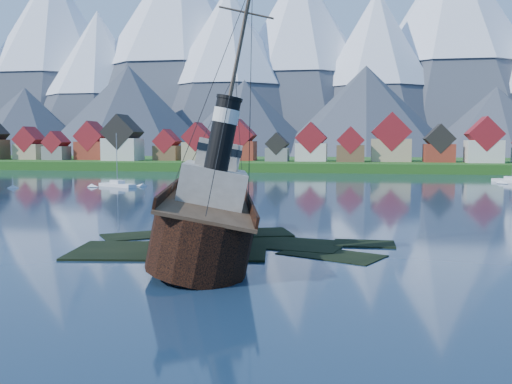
# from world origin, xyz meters

# --- Properties ---
(ground) EXTENTS (1400.00, 1400.00, 0.00)m
(ground) POSITION_xyz_m (0.00, 0.00, 0.00)
(ground) COLOR #172A40
(ground) RESTS_ON ground
(shoal) EXTENTS (31.71, 21.24, 1.14)m
(shoal) POSITION_xyz_m (1.78, 2.15, -0.35)
(shoal) COLOR black
(shoal) RESTS_ON ground
(shore_bank) EXTENTS (600.00, 80.00, 3.20)m
(shore_bank) POSITION_xyz_m (0.00, 170.00, 0.00)
(shore_bank) COLOR #1B4A15
(shore_bank) RESTS_ON ground
(seawall) EXTENTS (600.00, 2.50, 2.00)m
(seawall) POSITION_xyz_m (0.00, 132.00, 0.00)
(seawall) COLOR #3F3D38
(seawall) RESTS_ON ground
(town) EXTENTS (250.96, 16.69, 17.30)m
(town) POSITION_xyz_m (-33.12, 152.18, 8.99)
(town) COLOR maroon
(town) RESTS_ON ground
(mountains) EXTENTS (965.00, 340.00, 205.00)m
(mountains) POSITION_xyz_m (-0.79, 481.26, 89.34)
(mountains) COLOR #2D333D
(mountains) RESTS_ON ground
(tugboat_wreck) EXTENTS (7.61, 32.79, 25.98)m
(tugboat_wreck) POSITION_xyz_m (-0.35, 0.83, 3.25)
(tugboat_wreck) COLOR black
(tugboat_wreck) RESTS_ON ground
(sailboat_c) EXTENTS (9.84, 6.27, 12.52)m
(sailboat_c) POSITION_xyz_m (-38.78, 67.87, 0.28)
(sailboat_c) COLOR silver
(sailboat_c) RESTS_ON ground
(sailboat_e) EXTENTS (8.00, 10.71, 12.63)m
(sailboat_e) POSITION_xyz_m (52.04, 96.81, 0.28)
(sailboat_e) COLOR silver
(sailboat_e) RESTS_ON ground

